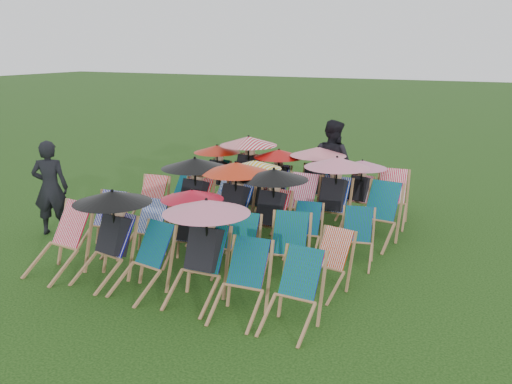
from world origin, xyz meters
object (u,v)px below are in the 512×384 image
at_px(deckchair_5, 292,293).
at_px(person_left, 50,188).
at_px(deckchair_0, 58,241).
at_px(deckchair_29, 390,198).
at_px(person_rear, 332,164).

distance_m(deckchair_5, person_left, 5.49).
relative_size(deckchair_0, deckchair_5, 1.12).
distance_m(deckchair_29, person_rear, 1.62).
height_order(deckchair_5, person_left, person_left).
relative_size(deckchair_29, person_left, 0.58).
bearing_deg(person_left, deckchair_29, -176.75).
xyz_separation_m(deckchair_0, deckchair_29, (3.87, 4.66, -0.01)).
xyz_separation_m(deckchair_0, person_left, (-1.49, 1.35, 0.35)).
bearing_deg(deckchair_29, deckchair_5, -97.56).
xyz_separation_m(deckchair_5, person_left, (-5.29, 1.40, 0.41)).
height_order(deckchair_0, person_left, person_left).
height_order(person_left, person_rear, person_rear).
distance_m(deckchair_0, deckchair_29, 6.06).
bearing_deg(deckchair_0, person_left, 144.00).
relative_size(deckchair_5, person_left, 0.53).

